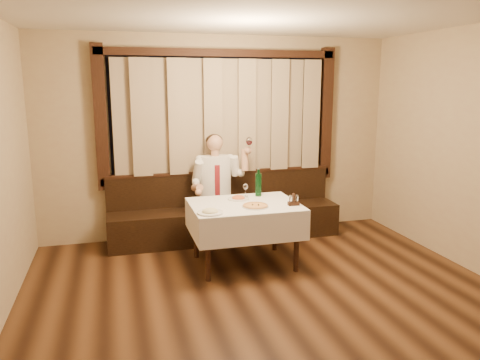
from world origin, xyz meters
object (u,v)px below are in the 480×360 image
object	(u,v)px
pasta_cream	(210,210)
seated_man	(217,181)
cruet_caddy	(294,201)
pasta_red	(238,197)
pizza	(255,206)
dining_table	(244,212)
green_bottle	(258,184)
banquette	(225,216)

from	to	relation	value
pasta_cream	seated_man	distance (m)	1.29
pasta_cream	seated_man	xyz separation A→B (m)	(0.35, 1.24, 0.05)
cruet_caddy	seated_man	bearing A→B (deg)	121.03
pasta_red	seated_man	distance (m)	0.73
pizza	cruet_caddy	world-z (taller)	cruet_caddy
dining_table	seated_man	distance (m)	0.96
pasta_cream	seated_man	bearing A→B (deg)	74.18
seated_man	cruet_caddy	bearing A→B (deg)	-60.53
pizza	seated_man	xyz separation A→B (m)	(-0.20, 1.11, 0.08)
dining_table	pasta_cream	bearing A→B (deg)	-146.86
dining_table	green_bottle	bearing A→B (deg)	49.40
banquette	seated_man	size ratio (longest dim) A/B	2.17
pasta_red	cruet_caddy	size ratio (longest dim) A/B	1.86
banquette	dining_table	xyz separation A→B (m)	(0.00, -1.02, 0.34)
banquette	green_bottle	distance (m)	0.96
dining_table	pizza	bearing A→B (deg)	-66.67
banquette	pasta_cream	world-z (taller)	banquette
pasta_red	cruet_caddy	distance (m)	0.70
dining_table	pizza	distance (m)	0.23
pasta_red	seated_man	bearing A→B (deg)	98.50
dining_table	seated_man	world-z (taller)	seated_man
pizza	cruet_caddy	size ratio (longest dim) A/B	2.19
pizza	pasta_cream	distance (m)	0.57
banquette	cruet_caddy	distance (m)	1.45
green_bottle	seated_man	xyz separation A→B (m)	(-0.40, 0.62, -0.06)
dining_table	cruet_caddy	distance (m)	0.60
pasta_cream	green_bottle	world-z (taller)	green_bottle
cruet_caddy	banquette	bearing A→B (deg)	114.54
pasta_cream	cruet_caddy	size ratio (longest dim) A/B	2.07
dining_table	seated_man	xyz separation A→B (m)	(-0.12, 0.93, 0.20)
cruet_caddy	green_bottle	bearing A→B (deg)	116.99
pizza	cruet_caddy	distance (m)	0.46
dining_table	pasta_cream	distance (m)	0.59
pasta_red	green_bottle	xyz separation A→B (m)	(0.29, 0.10, 0.12)
banquette	pasta_cream	xyz separation A→B (m)	(-0.48, -1.34, 0.49)
pasta_cream	cruet_caddy	xyz separation A→B (m)	(1.01, 0.09, 0.01)
cruet_caddy	seated_man	distance (m)	1.33
pizza	pasta_red	distance (m)	0.41
pizza	pasta_red	world-z (taller)	pasta_red
banquette	pasta_red	distance (m)	0.94
pizza	seated_man	world-z (taller)	seated_man
banquette	pasta_cream	distance (m)	1.50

